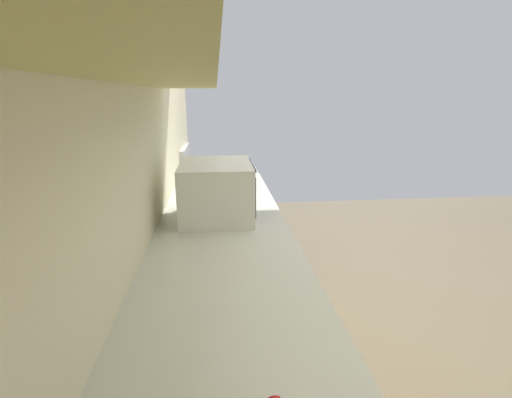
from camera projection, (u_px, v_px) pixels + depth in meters
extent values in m
plane|color=brown|center=(443.00, 378.00, 1.99)|extent=(6.86, 6.86, 0.00)
cube|color=beige|center=(127.00, 131.00, 1.45)|extent=(4.41, 0.12, 2.72)
cube|color=#CEBD6A|center=(227.00, 388.00, 1.35)|extent=(3.44, 0.61, 0.88)
cube|color=silver|center=(224.00, 282.00, 1.23)|extent=(3.47, 0.64, 0.02)
cube|color=#332819|center=(307.00, 381.00, 1.39)|extent=(0.01, 0.01, 0.81)
cube|color=#332819|center=(286.00, 316.00, 1.80)|extent=(0.01, 0.01, 0.81)
cube|color=#332819|center=(273.00, 275.00, 2.21)|extent=(0.01, 0.01, 0.81)
cube|color=#332819|center=(264.00, 247.00, 2.62)|extent=(0.01, 0.01, 0.81)
cube|color=#B7BABF|center=(221.00, 215.00, 3.29)|extent=(0.59, 0.62, 0.90)
cube|color=black|center=(255.00, 218.00, 3.33)|extent=(0.46, 0.01, 0.49)
cube|color=black|center=(220.00, 166.00, 3.16)|extent=(0.56, 0.59, 0.02)
cube|color=#B7BABF|center=(185.00, 157.00, 3.11)|extent=(0.56, 0.04, 0.18)
cylinder|color=#38383D|center=(233.00, 166.00, 3.04)|extent=(0.11, 0.11, 0.01)
cylinder|color=#38383D|center=(232.00, 161.00, 3.29)|extent=(0.11, 0.11, 0.01)
cylinder|color=#38383D|center=(206.00, 167.00, 3.02)|extent=(0.11, 0.11, 0.01)
cylinder|color=#38383D|center=(207.00, 162.00, 3.27)|extent=(0.11, 0.11, 0.01)
cube|color=white|center=(216.00, 190.00, 1.83)|extent=(0.45, 0.35, 0.28)
cube|color=black|center=(252.00, 191.00, 1.81)|extent=(0.28, 0.01, 0.20)
cube|color=#2D2D33|center=(249.00, 181.00, 2.02)|extent=(0.08, 0.01, 0.20)
cylinder|color=#4C8CBF|center=(231.00, 182.00, 2.50)|extent=(0.19, 0.19, 0.05)
cylinder|color=#4698BC|center=(231.00, 180.00, 2.50)|extent=(0.15, 0.15, 0.03)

